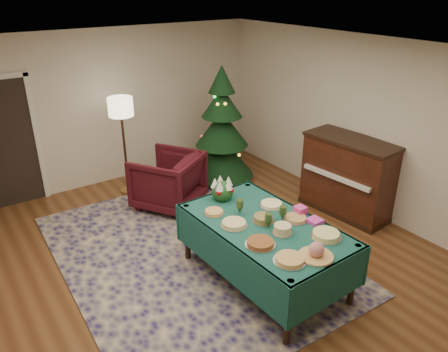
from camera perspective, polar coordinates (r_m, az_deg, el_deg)
room_shell at (r=4.94m, az=-1.78°, el=-0.46°), size 7.00×7.00×7.00m
doorway at (r=7.66m, az=-26.86°, el=4.02°), size 1.08×0.04×2.16m
rug at (r=6.07m, az=-4.39°, el=-9.95°), size 3.34×4.31×0.02m
buffet_table at (r=5.24m, az=5.34°, el=-7.74°), size 1.28×2.11×0.81m
platter_0 at (r=4.55m, az=8.59°, el=-10.73°), size 0.34×0.34×0.05m
platter_1 at (r=4.63m, az=11.96°, el=-9.65°), size 0.37×0.37×0.17m
platter_2 at (r=5.00m, az=13.18°, el=-7.50°), size 0.35×0.35×0.07m
platter_3 at (r=4.76m, az=4.77°, el=-8.73°), size 0.34×0.34×0.06m
platter_4 at (r=4.97m, az=7.64°, el=-6.94°), size 0.23×0.23×0.11m
platter_5 at (r=5.27m, az=9.32°, el=-5.51°), size 0.30×0.30×0.05m
platter_6 at (r=5.09m, az=1.31°, el=-6.27°), size 0.33×0.33×0.06m
platter_7 at (r=5.18m, az=5.14°, el=-5.61°), size 0.27×0.27×0.08m
platter_8 at (r=5.54m, az=6.21°, el=-3.72°), size 0.31×0.31×0.05m
platter_9 at (r=5.34m, az=-1.32°, el=-4.74°), size 0.26×0.26×0.05m
goblet_0 at (r=5.30m, az=2.08°, el=-3.99°), size 0.09×0.09×0.19m
goblet_1 at (r=5.20m, az=7.71°, el=-4.83°), size 0.09×0.09×0.19m
goblet_2 at (r=5.04m, az=5.84°, el=-5.77°), size 0.09×0.09×0.19m
napkin_stack at (r=5.27m, az=11.77°, el=-5.75°), size 0.17×0.17×0.04m
gift_box at (r=5.38m, az=9.91°, el=-4.48°), size 0.13×0.13×0.11m
centerpiece at (r=5.62m, az=-0.21°, el=-1.75°), size 0.29×0.29×0.33m
armchair at (r=7.08m, az=-7.34°, el=-0.26°), size 1.29×1.27×0.99m
floor_lamp at (r=7.38m, az=-13.30°, el=8.04°), size 0.41×0.41×1.68m
christmas_tree at (r=7.80m, az=-0.28°, el=5.92°), size 1.25×1.25×2.11m
piano at (r=7.06m, az=15.87°, el=-0.13°), size 0.79×1.48×1.23m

